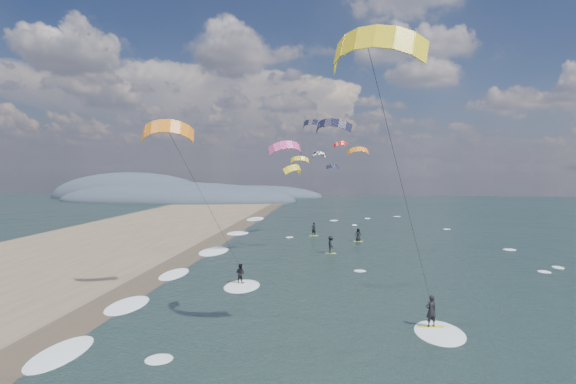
# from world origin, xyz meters

# --- Properties ---
(ground) EXTENTS (260.00, 260.00, 0.00)m
(ground) POSITION_xyz_m (0.00, 0.00, 0.00)
(ground) COLOR black
(ground) RESTS_ON ground
(wet_sand_strip) EXTENTS (3.00, 240.00, 0.00)m
(wet_sand_strip) POSITION_xyz_m (-12.00, 10.00, 0.00)
(wet_sand_strip) COLOR #382D23
(wet_sand_strip) RESTS_ON ground
(coastal_hills) EXTENTS (80.00, 41.00, 15.00)m
(coastal_hills) POSITION_xyz_m (-44.84, 107.86, 0.00)
(coastal_hills) COLOR #3D4756
(coastal_hills) RESTS_ON ground
(kitesurfer_near_a) EXTENTS (7.91, 9.11, 15.24)m
(kitesurfer_near_a) POSITION_xyz_m (4.59, -1.33, 11.54)
(kitesurfer_near_a) COLOR #C8DE27
(kitesurfer_near_a) RESTS_ON ground
(kitesurfer_near_b) EXTENTS (6.82, 8.36, 12.57)m
(kitesurfer_near_b) POSITION_xyz_m (-6.94, 8.29, 7.64)
(kitesurfer_near_b) COLOR #C8DE27
(kitesurfer_near_b) RESTS_ON ground
(far_kitesurfers) EXTENTS (6.63, 13.69, 1.81)m
(far_kitesurfers) POSITION_xyz_m (2.24, 30.45, 0.87)
(far_kitesurfers) COLOR #C8DE27
(far_kitesurfers) RESTS_ON ground
(bg_kite_field) EXTENTS (14.28, 68.64, 8.09)m
(bg_kite_field) POSITION_xyz_m (0.21, 53.17, 11.93)
(bg_kite_field) COLOR gray
(bg_kite_field) RESTS_ON ground
(shoreline_surf) EXTENTS (2.40, 79.40, 0.11)m
(shoreline_surf) POSITION_xyz_m (-10.80, 14.75, 0.00)
(shoreline_surf) COLOR white
(shoreline_surf) RESTS_ON ground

